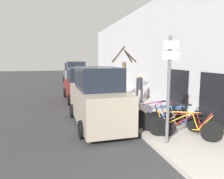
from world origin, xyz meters
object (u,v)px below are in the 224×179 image
at_px(parked_car_0, 97,99).
at_px(bicycle_3, 177,118).
at_px(bicycle_4, 166,118).
at_px(pedestrian_far, 121,83).
at_px(parked_car_2, 76,76).
at_px(signpost, 169,86).
at_px(bicycle_5, 156,115).
at_px(street_tree, 124,77).
at_px(parked_car_3, 72,73).
at_px(pedestrian_near, 139,86).
at_px(bicycle_0, 184,127).
at_px(parked_car_1, 81,85).
at_px(bicycle_2, 172,121).
at_px(bicycle_1, 190,126).

bearing_deg(parked_car_0, bicycle_3, -34.32).
xyz_separation_m(bicycle_4, pedestrian_far, (0.23, 7.07, 0.63)).
distance_m(bicycle_3, parked_car_2, 13.94).
bearing_deg(bicycle_4, bicycle_3, -155.61).
distance_m(signpost, pedestrian_far, 8.72).
xyz_separation_m(bicycle_5, street_tree, (-0.22, 3.58, 1.24)).
relative_size(bicycle_4, street_tree, 0.61).
distance_m(bicycle_3, parked_car_3, 19.13).
distance_m(pedestrian_near, pedestrian_far, 2.36).
height_order(bicycle_0, pedestrian_far, pedestrian_far).
relative_size(bicycle_4, parked_car_1, 0.42).
relative_size(bicycle_0, parked_car_2, 0.42).
distance_m(bicycle_2, parked_car_2, 14.14).
bearing_deg(bicycle_2, parked_car_0, 70.41).
relative_size(parked_car_1, parked_car_3, 1.14).
bearing_deg(bicycle_3, parked_car_2, 18.12).
bearing_deg(bicycle_1, pedestrian_near, 3.09).
bearing_deg(signpost, parked_car_0, 120.01).
relative_size(bicycle_2, bicycle_4, 1.11).
bearing_deg(bicycle_0, street_tree, 38.95).
distance_m(bicycle_2, bicycle_5, 0.92).
distance_m(parked_car_2, pedestrian_far, 6.76).
bearing_deg(pedestrian_near, parked_car_3, 121.98).
relative_size(parked_car_2, parked_car_3, 1.12).
distance_m(bicycle_2, pedestrian_far, 7.73).
bearing_deg(bicycle_1, parked_car_1, 26.16).
relative_size(bicycle_4, parked_car_0, 0.43).
distance_m(bicycle_3, pedestrian_far, 7.45).
distance_m(parked_car_1, pedestrian_far, 2.76).
bearing_deg(parked_car_3, bicycle_5, -84.12).
relative_size(bicycle_4, parked_car_3, 0.48).
distance_m(parked_car_0, parked_car_1, 5.80).
bearing_deg(pedestrian_near, bicycle_0, -78.45).
xyz_separation_m(bicycle_0, parked_car_2, (-2.23, 14.69, 0.58)).
xyz_separation_m(signpost, bicycle_2, (0.72, 0.92, -1.42)).
bearing_deg(signpost, bicycle_3, 47.88).
bearing_deg(parked_car_1, bicycle_2, -75.32).
bearing_deg(bicycle_2, parked_car_3, 26.91).
xyz_separation_m(bicycle_1, bicycle_2, (-0.36, 0.52, 0.04)).
xyz_separation_m(pedestrian_near, pedestrian_far, (-0.51, 2.30, -0.01)).
height_order(signpost, bicycle_5, signpost).
height_order(signpost, street_tree, street_tree).
bearing_deg(street_tree, parked_car_3, 96.94).
bearing_deg(bicycle_1, bicycle_0, 128.14).
bearing_deg(signpost, parked_car_3, 94.37).
distance_m(parked_car_3, pedestrian_near, 14.16).
bearing_deg(parked_car_0, bicycle_5, -29.48).
bearing_deg(street_tree, bicycle_3, -78.92).
distance_m(bicycle_5, pedestrian_near, 4.67).
xyz_separation_m(bicycle_3, parked_car_3, (-2.62, 18.94, 0.51)).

